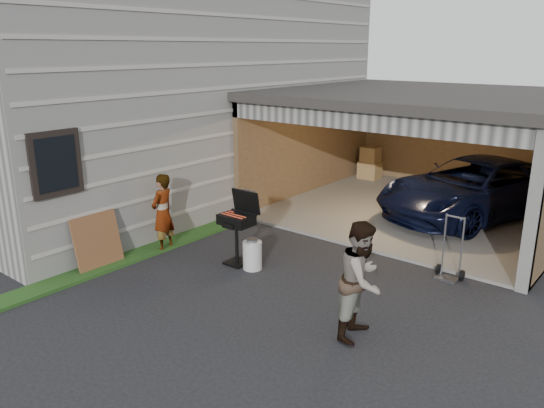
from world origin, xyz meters
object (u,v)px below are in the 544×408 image
(minivan, at_px, (474,191))
(bbq_grill, at_px, (238,222))
(man, at_px, (362,280))
(plywood_panel, at_px, (98,242))
(propane_tank, at_px, (252,255))
(woman, at_px, (163,213))
(hand_truck, at_px, (449,267))

(minivan, distance_m, bbq_grill, 5.94)
(man, relative_size, plywood_panel, 1.64)
(man, distance_m, propane_tank, 2.84)
(minivan, distance_m, woman, 7.08)
(man, bearing_deg, minivan, -1.86)
(minivan, relative_size, propane_tank, 9.38)
(plywood_panel, bearing_deg, woman, 79.63)
(minivan, xyz_separation_m, woman, (-4.00, -5.85, 0.10))
(man, bearing_deg, plywood_panel, 93.12)
(bbq_grill, xyz_separation_m, propane_tank, (0.37, -0.03, -0.55))
(plywood_panel, bearing_deg, hand_truck, 34.74)
(propane_tank, bearing_deg, man, -16.61)
(woman, height_order, man, man)
(bbq_grill, bearing_deg, plywood_panel, -136.39)
(propane_tank, bearing_deg, bbq_grill, 176.04)
(woman, distance_m, man, 4.64)
(woman, height_order, hand_truck, woman)
(minivan, bearing_deg, propane_tank, -90.47)
(bbq_grill, bearing_deg, man, -15.13)
(woman, distance_m, bbq_grill, 1.64)
(minivan, xyz_separation_m, propane_tank, (-2.05, -5.45, -0.41))
(woman, bearing_deg, hand_truck, 100.87)
(propane_tank, height_order, plywood_panel, plywood_panel)
(minivan, height_order, hand_truck, minivan)
(minivan, relative_size, man, 2.92)
(plywood_panel, distance_m, hand_truck, 6.22)
(minivan, xyz_separation_m, hand_truck, (0.87, -3.62, -0.46))
(propane_tank, relative_size, plywood_panel, 0.51)
(woman, relative_size, hand_truck, 1.36)
(plywood_panel, bearing_deg, propane_tank, 37.97)
(plywood_panel, relative_size, hand_truck, 0.89)
(minivan, relative_size, hand_truck, 4.28)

